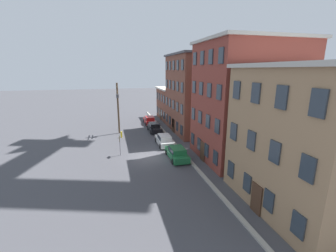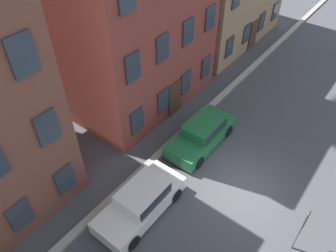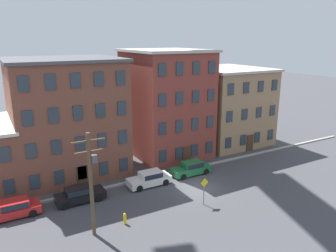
# 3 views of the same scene
# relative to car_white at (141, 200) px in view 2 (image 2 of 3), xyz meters

# --- Properties ---
(ground_plane) EXTENTS (200.00, 200.00, 0.00)m
(ground_plane) POSITION_rel_car_white_xyz_m (3.79, -3.02, -0.75)
(ground_plane) COLOR #424247
(kerb_strip) EXTENTS (56.00, 0.36, 0.16)m
(kerb_strip) POSITION_rel_car_white_xyz_m (3.79, 1.48, -0.67)
(kerb_strip) COLOR #9E998E
(kerb_strip) RESTS_ON ground_plane
(car_white) EXTENTS (4.40, 1.92, 1.43)m
(car_white) POSITION_rel_car_white_xyz_m (0.00, 0.00, 0.00)
(car_white) COLOR silver
(car_white) RESTS_ON ground_plane
(car_green) EXTENTS (4.40, 1.92, 1.43)m
(car_green) POSITION_rel_car_white_xyz_m (5.18, 0.27, 0.00)
(car_green) COLOR #1E6638
(car_green) RESTS_ON ground_plane
(caution_sign) EXTENTS (0.95, 0.08, 2.63)m
(caution_sign) POSITION_rel_car_white_xyz_m (2.41, -6.03, 1.00)
(caution_sign) COLOR slate
(caution_sign) RESTS_ON ground_plane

